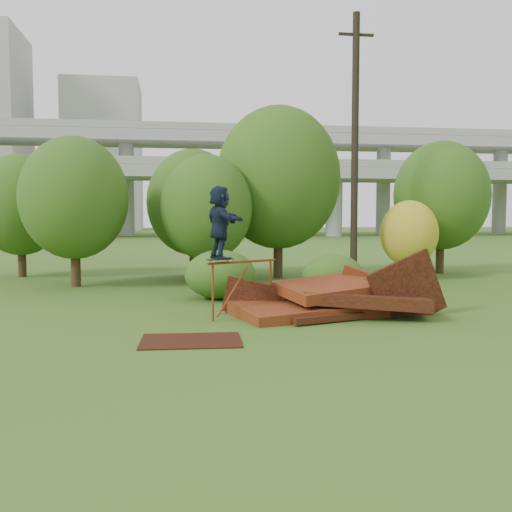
{
  "coord_description": "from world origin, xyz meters",
  "views": [
    {
      "loc": [
        -2.93,
        -12.57,
        2.63
      ],
      "look_at": [
        -0.8,
        2.0,
        1.6
      ],
      "focal_mm": 40.0,
      "sensor_mm": 36.0,
      "label": 1
    }
  ],
  "objects": [
    {
      "name": "shrub_right",
      "position": [
        2.17,
        5.15,
        0.71
      ],
      "size": [
        1.99,
        1.83,
        1.41
      ],
      "primitive_type": "ellipsoid",
      "color": "#254B14",
      "rests_on": "ground"
    },
    {
      "name": "tree_4",
      "position": [
        6.81,
        9.97,
        1.91
      ],
      "size": [
        2.39,
        2.39,
        3.29
      ],
      "color": "black",
      "rests_on": "ground"
    },
    {
      "name": "skateboard",
      "position": [
        -1.76,
        1.67,
        1.54
      ],
      "size": [
        0.73,
        0.54,
        0.08
      ],
      "rotation": [
        0.0,
        0.0,
        0.53
      ],
      "color": "black",
      "rests_on": "grind_rail"
    },
    {
      "name": "tree_1",
      "position": [
        -2.06,
        12.08,
        3.22
      ],
      "size": [
        3.96,
        3.96,
        5.5
      ],
      "color": "black",
      "rests_on": "ground"
    },
    {
      "name": "utility_pole",
      "position": [
        4.2,
        9.28,
        5.33
      ],
      "size": [
        1.4,
        0.28,
        10.51
      ],
      "color": "black",
      "rests_on": "ground"
    },
    {
      "name": "grind_rail",
      "position": [
        -1.14,
        2.04,
        1.06
      ],
      "size": [
        1.92,
        1.16,
        1.48
      ],
      "color": "maroon",
      "rests_on": "ground"
    },
    {
      "name": "building_right",
      "position": [
        -16.0,
        102.0,
        14.0
      ],
      "size": [
        14.0,
        14.0,
        28.0
      ],
      "primitive_type": "cube",
      "color": "#9E9E99",
      "rests_on": "ground"
    },
    {
      "name": "tree_6",
      "position": [
        -9.42,
        13.29,
        3.12
      ],
      "size": [
        3.8,
        3.8,
        5.31
      ],
      "color": "black",
      "rests_on": "ground"
    },
    {
      "name": "freeway_overpass",
      "position": [
        0.0,
        62.92,
        10.32
      ],
      "size": [
        160.0,
        15.0,
        13.7
      ],
      "color": "gray",
      "rests_on": "ground"
    },
    {
      "name": "tree_0",
      "position": [
        -6.54,
        9.37,
        3.3
      ],
      "size": [
        3.96,
        3.96,
        5.59
      ],
      "color": "black",
      "rests_on": "ground"
    },
    {
      "name": "shrub_left",
      "position": [
        -1.45,
        5.4,
        0.78
      ],
      "size": [
        2.26,
        2.09,
        1.56
      ],
      "primitive_type": "ellipsoid",
      "color": "#254B14",
      "rests_on": "ground"
    },
    {
      "name": "tree_3",
      "position": [
        1.51,
        11.31,
        4.25
      ],
      "size": [
        5.24,
        5.24,
        7.27
      ],
      "color": "black",
      "rests_on": "ground"
    },
    {
      "name": "ground",
      "position": [
        0.0,
        0.0,
        0.0
      ],
      "size": [
        240.0,
        240.0,
        0.0
      ],
      "primitive_type": "plane",
      "color": "#2D5116",
      "rests_on": "ground"
    },
    {
      "name": "skater",
      "position": [
        -1.76,
        1.67,
        2.48
      ],
      "size": [
        1.06,
        1.79,
        1.84
      ],
      "primitive_type": "imported",
      "rotation": [
        0.0,
        0.0,
        1.9
      ],
      "color": "#141F32",
      "rests_on": "skateboard"
    },
    {
      "name": "tree_2",
      "position": [
        -1.62,
        9.56,
        2.96
      ],
      "size": [
        3.56,
        3.56,
        5.02
      ],
      "color": "black",
      "rests_on": "ground"
    },
    {
      "name": "flat_plate",
      "position": [
        -2.58,
        -0.67,
        0.01
      ],
      "size": [
        2.16,
        1.59,
        0.03
      ],
      "primitive_type": "cube",
      "rotation": [
        0.0,
        0.0,
        -0.04
      ],
      "color": "black",
      "rests_on": "ground"
    },
    {
      "name": "tree_5",
      "position": [
        9.22,
        12.05,
        3.56
      ],
      "size": [
        4.3,
        4.3,
        6.05
      ],
      "color": "black",
      "rests_on": "ground"
    },
    {
      "name": "scrap_pile",
      "position": [
        1.28,
        2.05,
        0.39
      ],
      "size": [
        5.99,
        3.27,
        2.26
      ],
      "color": "#4C1C0D",
      "rests_on": "ground"
    }
  ]
}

